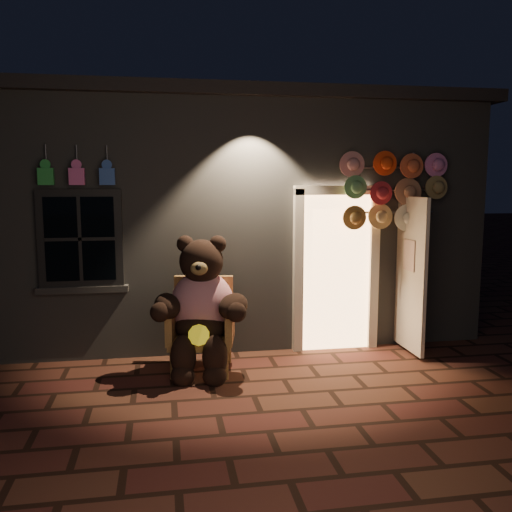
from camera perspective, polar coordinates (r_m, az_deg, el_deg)
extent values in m
plane|color=#532F20|center=(5.89, -0.22, -14.51)|extent=(60.00, 60.00, 0.00)
cube|color=slate|center=(9.44, -4.25, 4.22)|extent=(7.00, 5.00, 3.30)
cube|color=black|center=(9.49, -4.36, 14.71)|extent=(7.30, 5.30, 0.16)
cube|color=black|center=(6.94, -17.98, 1.75)|extent=(1.00, 0.10, 1.20)
cube|color=black|center=(6.91, -18.01, 1.72)|extent=(0.82, 0.06, 1.02)
cube|color=slate|center=(7.03, -17.76, -3.36)|extent=(1.10, 0.14, 0.08)
cube|color=#FFB972|center=(7.31, 8.33, -1.62)|extent=(0.92, 0.10, 2.10)
cube|color=beige|center=(7.13, 4.45, -1.80)|extent=(0.12, 0.12, 2.20)
cube|color=beige|center=(7.45, 12.23, -1.54)|extent=(0.12, 0.12, 2.20)
cube|color=beige|center=(7.18, 8.60, 6.87)|extent=(1.16, 0.12, 0.12)
cube|color=beige|center=(7.30, 16.00, -1.86)|extent=(0.05, 0.80, 2.00)
cube|color=green|center=(6.89, -21.24, 7.81)|extent=(0.18, 0.07, 0.20)
cylinder|color=#59595E|center=(6.95, -21.25, 9.87)|extent=(0.02, 0.02, 0.25)
cube|color=#D859A0|center=(6.83, -18.34, 7.95)|extent=(0.18, 0.07, 0.20)
cylinder|color=#59595E|center=(6.89, -18.36, 10.02)|extent=(0.02, 0.02, 0.25)
cube|color=#2F53A6|center=(6.79, -15.39, 8.07)|extent=(0.18, 0.07, 0.20)
cylinder|color=#59595E|center=(6.85, -15.42, 10.15)|extent=(0.02, 0.02, 0.25)
cube|color=#AA8B42|center=(6.52, -5.74, -8.78)|extent=(0.82, 0.78, 0.10)
cube|color=#AA8B42|center=(6.73, -5.50, -5.11)|extent=(0.72, 0.21, 0.72)
cube|color=#AA8B42|center=(6.49, -8.77, -7.03)|extent=(0.19, 0.62, 0.41)
cube|color=#AA8B42|center=(6.42, -2.76, -7.12)|extent=(0.19, 0.62, 0.41)
cylinder|color=#AA8B42|center=(6.36, -8.80, -11.31)|extent=(0.05, 0.05, 0.33)
cylinder|color=#AA8B42|center=(6.29, -3.16, -11.44)|extent=(0.05, 0.05, 0.33)
cylinder|color=#AA8B42|center=(6.90, -8.03, -9.76)|extent=(0.05, 0.05, 0.33)
cylinder|color=#AA8B42|center=(6.83, -2.85, -9.86)|extent=(0.05, 0.05, 0.33)
ellipsoid|color=#A9122D|center=(6.47, -5.65, -5.07)|extent=(0.85, 0.73, 0.79)
ellipsoid|color=black|center=(6.45, -5.71, -7.28)|extent=(0.71, 0.63, 0.37)
sphere|color=black|center=(6.32, -5.77, -0.56)|extent=(0.59, 0.59, 0.51)
sphere|color=black|center=(6.35, -7.46, 1.27)|extent=(0.20, 0.20, 0.20)
sphere|color=black|center=(6.31, -4.05, 1.28)|extent=(0.20, 0.20, 0.20)
ellipsoid|color=olive|center=(6.10, -6.00, -1.29)|extent=(0.22, 0.17, 0.16)
ellipsoid|color=black|center=(6.28, -9.34, -5.23)|extent=(0.37, 0.56, 0.29)
ellipsoid|color=black|center=(6.20, -2.40, -5.31)|extent=(0.51, 0.60, 0.29)
ellipsoid|color=black|center=(6.23, -7.67, -10.42)|extent=(0.29, 0.29, 0.49)
ellipsoid|color=black|center=(6.19, -4.34, -10.49)|extent=(0.29, 0.29, 0.49)
sphere|color=black|center=(6.23, -7.72, -12.36)|extent=(0.27, 0.27, 0.27)
sphere|color=black|center=(6.19, -4.38, -12.45)|extent=(0.27, 0.27, 0.27)
cylinder|color=yellow|center=(6.13, -6.04, -8.29)|extent=(0.26, 0.14, 0.24)
cylinder|color=#59595E|center=(7.55, 15.90, 0.45)|extent=(0.04, 0.04, 2.62)
cylinder|color=#59595E|center=(7.36, 14.22, 9.01)|extent=(1.16, 0.03, 0.03)
cylinder|color=#59595E|center=(7.36, 14.15, 6.75)|extent=(1.16, 0.03, 0.03)
cylinder|color=#59595E|center=(7.37, 14.07, 4.49)|extent=(1.16, 0.03, 0.03)
cylinder|color=#D48885|center=(7.10, 10.18, 9.57)|extent=(0.33, 0.11, 0.33)
cylinder|color=#F84216|center=(7.21, 13.20, 9.46)|extent=(0.33, 0.11, 0.33)
cylinder|color=#CD5A34|center=(7.34, 16.12, 9.33)|extent=(0.33, 0.11, 0.33)
cylinder|color=pink|center=(7.57, 18.60, 9.18)|extent=(0.33, 0.11, 0.33)
cylinder|color=#62A765|center=(7.06, 10.20, 6.83)|extent=(0.33, 0.11, 0.33)
cylinder|color=red|center=(7.18, 13.21, 6.76)|extent=(0.33, 0.11, 0.33)
cylinder|color=#B57954|center=(7.39, 15.82, 6.70)|extent=(0.33, 0.11, 0.33)
cylinder|color=olive|center=(7.54, 18.60, 6.60)|extent=(0.33, 0.11, 0.33)
cylinder|color=#A47332|center=(7.05, 10.22, 4.07)|extent=(0.33, 0.11, 0.33)
cylinder|color=#E4BA71|center=(7.25, 12.94, 4.09)|extent=(0.33, 0.11, 0.33)
cylinder|color=white|center=(7.38, 15.82, 4.06)|extent=(0.33, 0.11, 0.33)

